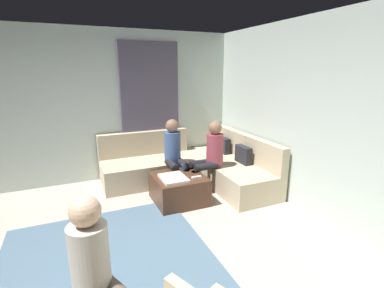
% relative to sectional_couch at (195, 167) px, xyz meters
% --- Properties ---
extents(wall_back, '(6.00, 0.12, 2.70)m').
position_rel_sectional_couch_xyz_m(wall_back, '(2.08, 1.06, 1.07)').
color(wall_back, silver).
rests_on(wall_back, ground_plane).
extents(wall_left, '(0.12, 6.00, 2.70)m').
position_rel_sectional_couch_xyz_m(wall_left, '(-0.86, -1.88, 1.07)').
color(wall_left, silver).
rests_on(wall_left, ground_plane).
extents(curtain_panel, '(0.06, 1.10, 2.50)m').
position_rel_sectional_couch_xyz_m(curtain_panel, '(-0.76, -0.58, 0.97)').
color(curtain_panel, '#595166').
rests_on(curtain_panel, ground_plane).
extents(area_rug, '(2.60, 2.20, 0.01)m').
position_rel_sectional_couch_xyz_m(area_rug, '(1.88, -1.78, -0.27)').
color(area_rug, slate).
rests_on(area_rug, ground_plane).
extents(sectional_couch, '(2.10, 2.55, 0.87)m').
position_rel_sectional_couch_xyz_m(sectional_couch, '(0.00, 0.00, 0.00)').
color(sectional_couch, '#C6B593').
rests_on(sectional_couch, ground_plane).
extents(ottoman, '(0.76, 0.76, 0.42)m').
position_rel_sectional_couch_xyz_m(ottoman, '(0.64, -0.56, -0.07)').
color(ottoman, '#4C2D1E').
rests_on(ottoman, ground_plane).
extents(folded_blanket, '(0.44, 0.36, 0.04)m').
position_rel_sectional_couch_xyz_m(folded_blanket, '(0.74, -0.68, 0.16)').
color(folded_blanket, white).
rests_on(folded_blanket, ottoman).
extents(coffee_mug, '(0.08, 0.08, 0.10)m').
position_rel_sectional_couch_xyz_m(coffee_mug, '(0.42, -0.38, 0.19)').
color(coffee_mug, '#334C72').
rests_on(coffee_mug, ottoman).
extents(game_remote, '(0.05, 0.15, 0.02)m').
position_rel_sectional_couch_xyz_m(game_remote, '(0.82, -0.34, 0.15)').
color(game_remote, white).
rests_on(game_remote, ottoman).
extents(person_on_couch_back, '(0.30, 0.60, 1.20)m').
position_rel_sectional_couch_xyz_m(person_on_couch_back, '(0.48, 0.06, 0.38)').
color(person_on_couch_back, black).
rests_on(person_on_couch_back, ground_plane).
extents(person_on_couch_side, '(0.60, 0.30, 1.20)m').
position_rel_sectional_couch_xyz_m(person_on_couch_side, '(0.15, -0.44, 0.38)').
color(person_on_couch_side, black).
rests_on(person_on_couch_side, ground_plane).
extents(person_on_armchair, '(0.60, 0.45, 1.18)m').
position_rel_sectional_couch_xyz_m(person_on_armchair, '(2.64, -1.92, 0.36)').
color(person_on_armchair, brown).
rests_on(person_on_armchair, ground_plane).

